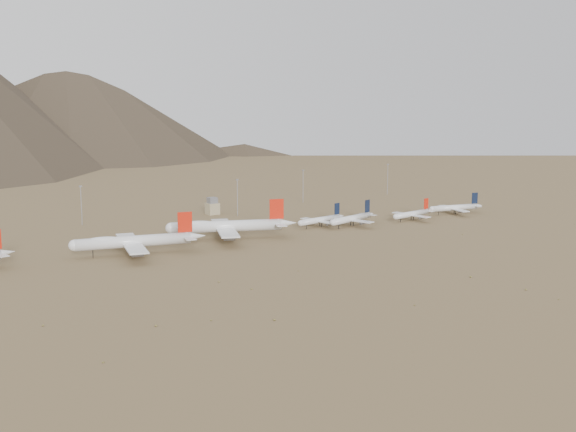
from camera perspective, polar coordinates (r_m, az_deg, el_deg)
ground at (r=394.46m, az=-1.81°, el=-2.64°), size 3000.00×3000.00×0.00m
widebody_centre at (r=387.68m, az=-12.06°, el=-1.96°), size 70.84×55.70×21.38m
widebody_east at (r=421.32m, az=-4.81°, el=-0.79°), size 73.03×58.53×22.92m
narrowbody_a at (r=461.55m, az=2.64°, el=-0.29°), size 41.10×29.99×13.66m
narrowbody_b at (r=465.20m, az=5.12°, el=-0.18°), size 44.76×33.10×15.13m
narrowbody_c at (r=491.76m, az=9.83°, el=0.18°), size 40.43×29.45×13.42m
narrowbody_d at (r=522.65m, az=13.11°, el=0.66°), size 43.39×31.87×14.52m
control_tower at (r=510.89m, az=-6.00°, el=0.72°), size 8.00×8.00×12.00m
mast_west at (r=483.79m, az=-16.02°, el=0.97°), size 2.00×0.60×25.70m
mast_centre at (r=501.88m, az=-4.02°, el=1.62°), size 2.00×0.60×25.70m
mast_east at (r=563.34m, az=1.20°, el=2.51°), size 2.00×0.60×25.70m
mast_far_east at (r=616.38m, az=7.88°, el=3.03°), size 2.00×0.60×25.70m
desert_scrub at (r=308.05m, az=7.22°, el=-6.16°), size 434.75×138.50×0.80m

